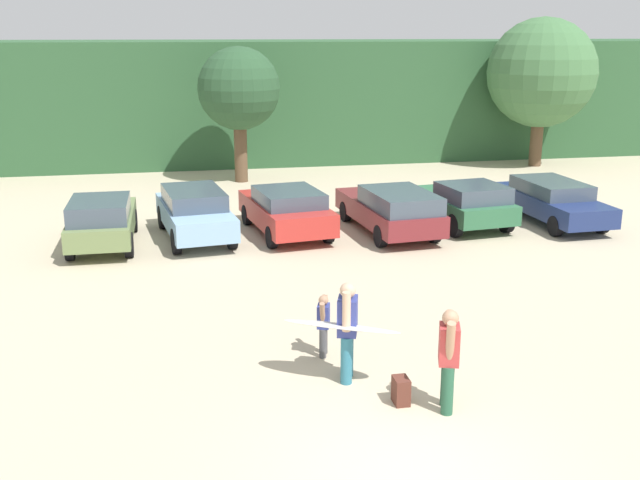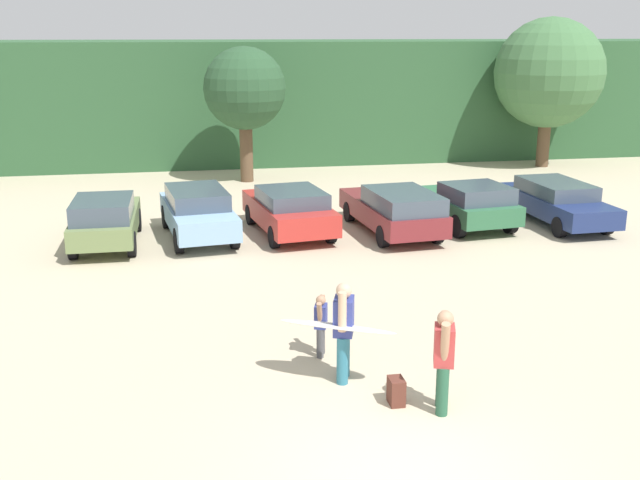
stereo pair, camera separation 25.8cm
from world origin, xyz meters
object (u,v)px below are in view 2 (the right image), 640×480
Objects in this scene: person_child at (321,322)px; surfboard_white at (337,326)px; parked_car_sky_blue at (198,211)px; person_adult at (344,326)px; parked_car_maroon at (394,209)px; parked_car_forest_green at (467,203)px; parked_car_olive_green at (105,219)px; person_companion at (444,355)px; parked_car_navy at (556,201)px; parked_car_red at (289,209)px; backpack_dropped at (396,391)px.

person_child is 0.56× the size of surfboard_white.
person_adult is at bearing -174.83° from parked_car_sky_blue.
parked_car_maroon is 1.19× the size of parked_car_forest_green.
parked_car_olive_green is at bearing 83.52° from parked_car_maroon.
parked_car_navy is at bearing -106.78° from person_companion.
parked_car_olive_green is at bearing 92.40° from parked_car_sky_blue.
parked_car_sky_blue is 2.60× the size of person_adult.
parked_car_navy is at bearing -98.59° from parked_car_forest_green.
parked_car_olive_green reaches higher than person_child.
person_adult reaches higher than surfboard_white.
parked_car_red is 0.94× the size of parked_car_navy.
person_adult is (-6.03, -9.84, 0.25)m from parked_car_forest_green.
backpack_dropped is (-0.66, 0.34, -0.74)m from person_companion.
person_adult is at bearing 141.25° from parked_car_forest_green.
parked_car_red is 8.92m from person_child.
parked_car_olive_green is at bearing -35.38° from surfboard_white.
parked_car_sky_blue is at bearing 81.50° from parked_car_forest_green.
person_child is 0.70× the size of person_companion.
person_child is (4.66, -8.49, -0.11)m from parked_car_olive_green.
person_adult reaches higher than parked_car_navy.
parked_car_maroon is at bearing -91.15° from parked_car_olive_green.
parked_car_olive_green is 10.89m from parked_car_forest_green.
parked_car_olive_green is 12.57m from person_companion.
backpack_dropped is (2.93, -11.06, -0.57)m from parked_car_sky_blue.
parked_car_olive_green is 0.86× the size of parked_car_navy.
person_adult is 1.46m from backpack_dropped.
backpack_dropped is at bearing -152.45° from parked_car_olive_green.
person_adult is (-0.45, -9.96, 0.26)m from parked_car_red.
person_companion is at bearing 163.00° from parked_car_maroon.
parked_car_maroon is 2.88× the size of person_companion.
parked_car_navy is (2.96, -0.07, -0.03)m from parked_car_forest_green.
parked_car_sky_blue is at bearing -80.03° from parked_car_olive_green.
parked_car_olive_green is at bearing -42.77° from person_companion.
person_adult is at bearing -123.24° from surfboard_white.
person_adult is 3.97× the size of backpack_dropped.
parked_car_olive_green reaches higher than parked_car_navy.
surfboard_white is at bearing 153.43° from parked_car_maroon.
parked_car_red is 2.15× the size of surfboard_white.
parked_car_maroon is 1.01× the size of parked_car_navy.
person_adult is (2.27, -10.02, 0.21)m from parked_car_sky_blue.
parked_car_forest_green is (5.58, -0.12, 0.00)m from parked_car_red.
parked_car_olive_green reaches higher than surfboard_white.
person_companion is (3.60, -11.39, 0.17)m from parked_car_sky_blue.
parked_car_maroon is 2.75× the size of person_adult.
parked_car_red is 10.05m from surfboard_white.
person_companion is (0.88, -11.34, 0.21)m from parked_car_red.
parked_car_olive_green is 11.97m from backpack_dropped.
person_companion is at bearing 149.99° from parked_car_forest_green.
parked_car_navy is at bearing -99.57° from parked_car_red.
parked_car_navy is 2.71× the size of person_adult.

